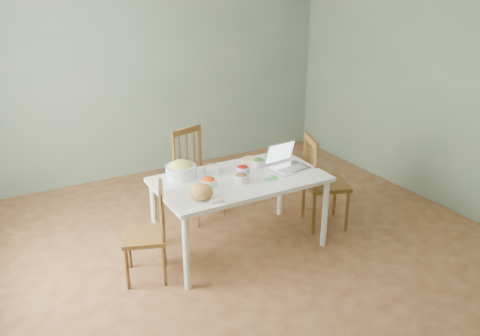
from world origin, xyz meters
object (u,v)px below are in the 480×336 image
chair_left (144,234)px  chair_right (326,182)px  bowl_squash (181,170)px  laptop (290,158)px  dining_table (240,213)px  bread_boule (201,192)px  chair_far (199,175)px

chair_left → chair_right: (2.04, 0.01, 0.07)m
chair_left → bowl_squash: bowl_squash is taller
bowl_squash → laptop: (1.04, -0.33, 0.04)m
chair_left → dining_table: bearing=112.9°
bowl_squash → bread_boule: bearing=-93.5°
chair_far → chair_right: (1.11, -0.85, 0.01)m
chair_left → chair_far: bearing=152.8°
chair_left → bread_boule: size_ratio=4.21×
chair_right → bread_boule: bearing=118.0°
chair_right → bread_boule: chair_right is taller
dining_table → chair_far: size_ratio=1.61×
chair_right → bread_boule: size_ratio=4.84×
chair_far → dining_table: bearing=-102.8°
dining_table → chair_left: size_ratio=1.82×
chair_left → bread_boule: bearing=87.3°
chair_far → chair_right: chair_right is taller
chair_left → chair_right: size_ratio=0.87×
bread_boule → chair_left: bearing=156.9°
chair_left → bowl_squash: size_ratio=3.00×
bread_boule → laptop: size_ratio=0.59×
dining_table → chair_right: chair_right is taller
bread_boule → bowl_squash: 0.52m
chair_left → chair_right: 2.04m
chair_far → bowl_squash: chair_far is taller
chair_right → bowl_squash: (-1.54, 0.31, 0.34)m
chair_right → laptop: size_ratio=2.83×
bowl_squash → chair_far: bearing=51.4°
dining_table → bowl_squash: 0.73m
dining_table → bread_boule: size_ratio=7.68×
chair_far → bread_boule: bearing=-130.9°
bowl_squash → chair_left: bearing=-147.9°
chair_far → laptop: size_ratio=2.80×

